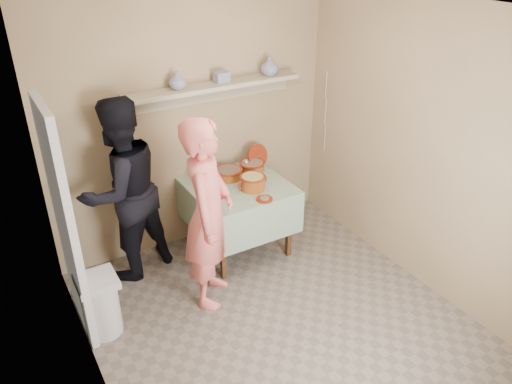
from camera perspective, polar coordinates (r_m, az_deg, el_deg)
ground at (r=4.47m, az=3.35°, el=-15.30°), size 3.50×3.50×0.00m
tile_panel at (r=4.18m, az=-20.91°, el=-3.59°), size 0.06×0.70×2.00m
plate_stack_a at (r=5.10m, az=-6.07°, el=2.28°), size 0.14×0.14×0.19m
plate_stack_b at (r=5.18m, az=-5.36°, el=2.62°), size 0.14×0.14×0.17m
bowl_stack at (r=4.77m, az=-4.44°, el=0.04°), size 0.13×0.13×0.13m
empty_bowl at (r=4.94m, az=-5.56°, el=0.50°), size 0.16×0.16×0.05m
propped_lid at (r=5.37m, az=0.19°, el=4.15°), size 0.27×0.14×0.26m
vase_right at (r=5.20m, az=1.56°, el=14.23°), size 0.24×0.24×0.19m
vase_left at (r=4.78m, az=-8.98°, el=12.50°), size 0.21×0.21×0.17m
ceramic_box at (r=4.96m, az=-3.96°, el=12.96°), size 0.15×0.11×0.10m
person_cook at (r=4.30m, az=-5.46°, el=-2.56°), size 0.72×0.77×1.76m
person_helper at (r=4.79m, az=-15.05°, el=0.14°), size 1.05×0.93×1.79m
room_shell at (r=3.56m, az=4.07°, el=3.87°), size 3.04×3.54×2.62m
serving_table at (r=5.08m, az=-2.06°, el=-0.35°), size 0.97×0.97×0.76m
cazuela_meat_a at (r=5.14m, az=-3.17°, el=2.21°), size 0.30×0.30×0.10m
cazuela_meat_b at (r=5.29m, az=-0.45°, el=3.01°), size 0.28×0.28×0.10m
ladle at (r=5.26m, az=-1.09°, el=3.47°), size 0.08×0.26×0.19m
cazuela_rice at (r=4.90m, az=-0.39°, el=1.21°), size 0.33×0.25×0.14m
front_plate at (r=4.74m, az=0.97°, el=-0.81°), size 0.16×0.16×0.03m
wall_shelf at (r=4.97m, az=-4.89°, el=11.80°), size 1.80×0.25×0.21m
trash_bin at (r=4.44m, az=-17.30°, el=-12.23°), size 0.32×0.32×0.56m
electrical_cord at (r=5.61m, az=7.95°, el=9.01°), size 0.01×0.05×0.90m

